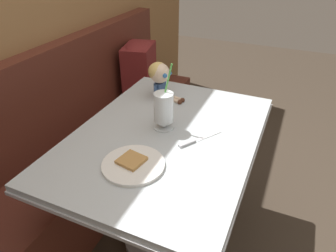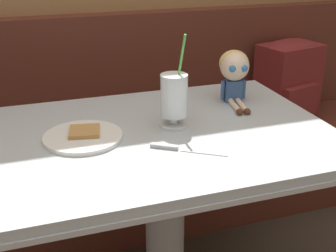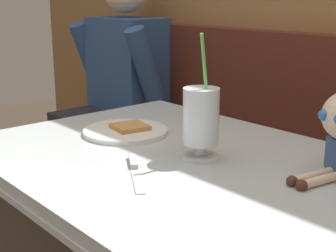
% 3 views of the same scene
% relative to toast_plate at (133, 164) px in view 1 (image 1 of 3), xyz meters
% --- Properties ---
extents(ground_plane, '(8.00, 8.00, 0.00)m').
position_rel_toast_plate_xyz_m(ground_plane, '(0.26, -0.20, -0.75)').
color(ground_plane, '#382D23').
extents(wood_panel_wall, '(4.40, 0.08, 2.40)m').
position_rel_toast_plate_xyz_m(wood_panel_wall, '(0.26, 0.85, 0.45)').
color(wood_panel_wall, olive).
rests_on(wood_panel_wall, ground).
extents(booth_bench, '(2.60, 0.48, 1.00)m').
position_rel_toast_plate_xyz_m(booth_bench, '(0.26, 0.61, -0.42)').
color(booth_bench, '#512319').
rests_on(booth_bench, ground).
extents(diner_table, '(1.11, 0.81, 0.74)m').
position_rel_toast_plate_xyz_m(diner_table, '(0.26, -0.02, -0.21)').
color(diner_table, '#B2BCC1').
rests_on(diner_table, ground).
extents(toast_plate, '(0.25, 0.25, 0.03)m').
position_rel_toast_plate_xyz_m(toast_plate, '(0.00, 0.00, 0.00)').
color(toast_plate, white).
rests_on(toast_plate, diner_table).
extents(milkshake_glass, '(0.10, 0.10, 0.31)m').
position_rel_toast_plate_xyz_m(milkshake_glass, '(0.30, 0.01, 0.09)').
color(milkshake_glass, silver).
rests_on(milkshake_glass, diner_table).
extents(butter_knife, '(0.21, 0.14, 0.01)m').
position_rel_toast_plate_xyz_m(butter_knife, '(0.25, -0.16, -0.00)').
color(butter_knife, silver).
rests_on(butter_knife, diner_table).
extents(seated_doll, '(0.13, 0.23, 0.20)m').
position_rel_toast_plate_xyz_m(seated_doll, '(0.60, 0.16, 0.12)').
color(seated_doll, '#385689').
rests_on(seated_doll, diner_table).
extents(backpack, '(0.34, 0.30, 0.41)m').
position_rel_toast_plate_xyz_m(backpack, '(1.13, 0.58, -0.09)').
color(backpack, maroon).
rests_on(backpack, booth_bench).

